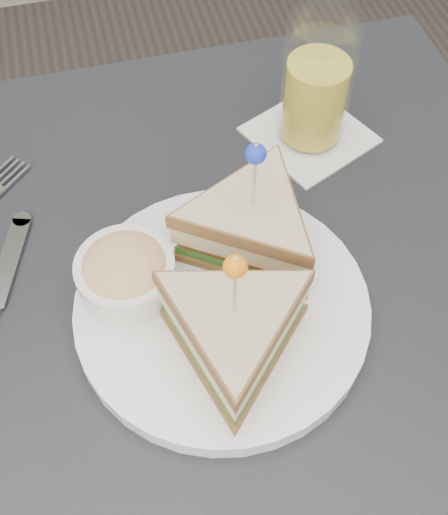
% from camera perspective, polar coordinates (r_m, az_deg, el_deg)
% --- Properties ---
extents(ground_plane, '(3.50, 3.50, 0.00)m').
position_cam_1_polar(ground_plane, '(1.38, -0.32, -19.73)').
color(ground_plane, '#3F3833').
extents(table, '(0.80, 0.80, 0.75)m').
position_cam_1_polar(table, '(0.75, -0.56, -6.28)').
color(table, black).
rests_on(table, ground).
extents(plate_meal, '(0.37, 0.37, 0.18)m').
position_cam_1_polar(plate_meal, '(0.63, 0.23, -2.27)').
color(plate_meal, white).
rests_on(plate_meal, table).
extents(drink_set, '(0.17, 0.17, 0.17)m').
position_cam_1_polar(drink_set, '(0.79, 8.14, 14.47)').
color(drink_set, white).
rests_on(drink_set, table).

